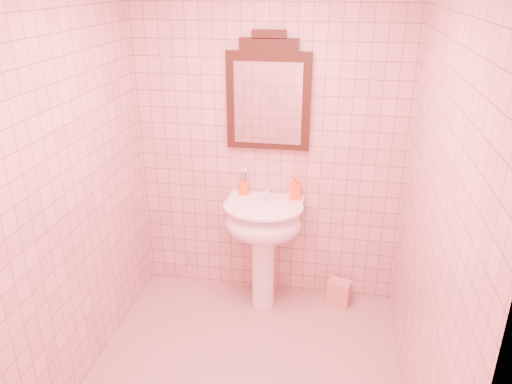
% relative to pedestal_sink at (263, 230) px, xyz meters
% --- Properties ---
extents(back_wall, '(2.00, 0.02, 2.50)m').
position_rel_pedestal_sink_xyz_m(back_wall, '(-0.00, 0.23, 0.59)').
color(back_wall, '#DAA498').
rests_on(back_wall, floor).
extents(pedestal_sink, '(0.58, 0.58, 0.86)m').
position_rel_pedestal_sink_xyz_m(pedestal_sink, '(0.00, 0.00, 0.00)').
color(pedestal_sink, white).
rests_on(pedestal_sink, floor).
extents(faucet, '(0.04, 0.16, 0.11)m').
position_rel_pedestal_sink_xyz_m(faucet, '(0.00, 0.14, 0.26)').
color(faucet, white).
rests_on(faucet, pedestal_sink).
extents(mirror, '(0.59, 0.06, 0.83)m').
position_rel_pedestal_sink_xyz_m(mirror, '(-0.00, 0.20, 0.95)').
color(mirror, black).
rests_on(mirror, back_wall).
extents(toothbrush_cup, '(0.08, 0.08, 0.19)m').
position_rel_pedestal_sink_xyz_m(toothbrush_cup, '(-0.18, 0.17, 0.25)').
color(toothbrush_cup, '#FF5815').
rests_on(toothbrush_cup, pedestal_sink).
extents(soap_dispenser, '(0.09, 0.09, 0.18)m').
position_rel_pedestal_sink_xyz_m(soap_dispenser, '(0.21, 0.15, 0.29)').
color(soap_dispenser, '#FF4815').
rests_on(soap_dispenser, pedestal_sink).
extents(towel, '(0.19, 0.16, 0.21)m').
position_rel_pedestal_sink_xyz_m(towel, '(0.59, 0.10, -0.56)').
color(towel, tan).
rests_on(towel, floor).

